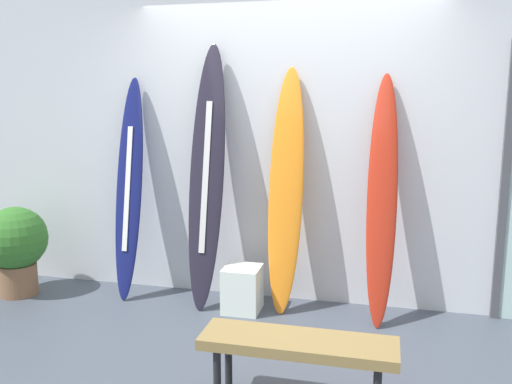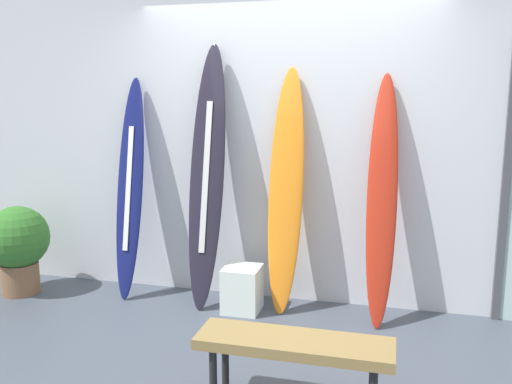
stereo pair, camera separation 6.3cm
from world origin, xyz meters
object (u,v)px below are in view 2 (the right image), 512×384
object	(u,v)px
surfboard_navy	(130,190)
bench	(294,348)
surfboard_crimson	(382,202)
potted_plant	(18,243)
surfboard_sunset	(286,193)
surfboard_charcoal	(207,179)
display_block_left	(242,289)

from	to	relation	value
surfboard_navy	bench	size ratio (longest dim) A/B	1.76
surfboard_crimson	potted_plant	size ratio (longest dim) A/B	2.43
surfboard_sunset	potted_plant	xyz separation A→B (m)	(-2.36, -0.27, -0.52)
surfboard_charcoal	surfboard_sunset	xyz separation A→B (m)	(0.65, 0.06, -0.10)
surfboard_charcoal	bench	distance (m)	1.87
surfboard_charcoal	surfboard_navy	bearing A→B (deg)	177.14
surfboard_sunset	potted_plant	size ratio (longest dim) A/B	2.50
bench	display_block_left	bearing A→B (deg)	117.16
surfboard_charcoal	potted_plant	distance (m)	1.83
surfboard_navy	surfboard_charcoal	world-z (taller)	surfboard_charcoal
bench	surfboard_navy	bearing A→B (deg)	139.86
surfboard_navy	surfboard_sunset	size ratio (longest dim) A/B	0.96
display_block_left	surfboard_charcoal	bearing A→B (deg)	163.52
surfboard_charcoal	surfboard_crimson	xyz separation A→B (m)	(1.41, 0.01, -0.13)
surfboard_sunset	surfboard_navy	bearing A→B (deg)	-179.07
surfboard_charcoal	bench	bearing A→B (deg)	-54.70
surfboard_crimson	surfboard_sunset	bearing A→B (deg)	176.36
surfboard_charcoal	display_block_left	distance (m)	0.95
surfboard_charcoal	potted_plant	size ratio (longest dim) A/B	2.74
surfboard_sunset	display_block_left	xyz separation A→B (m)	(-0.33, -0.15, -0.79)
display_block_left	bench	distance (m)	1.50
display_block_left	surfboard_crimson	bearing A→B (deg)	5.60
surfboard_crimson	potted_plant	bearing A→B (deg)	-175.96
potted_plant	display_block_left	bearing A→B (deg)	3.20
surfboard_sunset	bench	bearing A→B (deg)	-76.59
surfboard_navy	surfboard_charcoal	distance (m)	0.73
surfboard_navy	surfboard_crimson	distance (m)	2.13
surfboard_navy	potted_plant	xyz separation A→B (m)	(-0.99, -0.25, -0.48)
surfboard_sunset	surfboard_charcoal	bearing A→B (deg)	-174.89
display_block_left	bench	xyz separation A→B (m)	(0.68, -1.32, 0.19)
surfboard_charcoal	display_block_left	xyz separation A→B (m)	(0.33, -0.10, -0.89)
surfboard_navy	surfboard_crimson	world-z (taller)	surfboard_crimson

